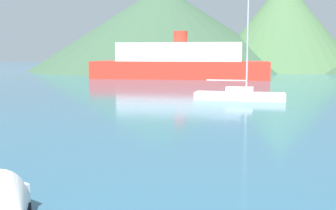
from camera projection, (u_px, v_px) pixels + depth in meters
The scene contains 4 objects.
sailboat_inner at pixel (240, 94), 31.81m from camera, with size 6.94×3.04×10.79m.
ferry_distant at pixel (180, 63), 58.75m from camera, with size 25.29×13.53×6.54m.
hill_west at pixel (162, 28), 88.07m from camera, with size 54.45×54.45×17.38m.
hill_central at pixel (283, 25), 83.14m from camera, with size 28.77×28.77×17.99m.
Camera 1 is at (7.23, -3.26, 3.57)m, focal length 45.00 mm.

